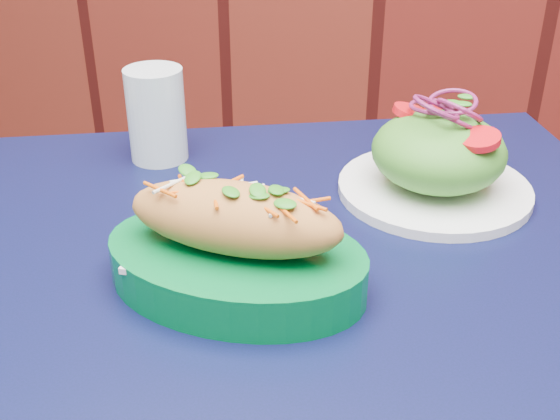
# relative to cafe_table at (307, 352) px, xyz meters

# --- Properties ---
(cafe_table) EXTENTS (1.03, 1.03, 0.75)m
(cafe_table) POSITION_rel_cafe_table_xyz_m (0.00, 0.00, 0.00)
(cafe_table) COLOR black
(cafe_table) RESTS_ON ground
(banh_mi_basket) EXTENTS (0.26, 0.18, 0.12)m
(banh_mi_basket) POSITION_rel_cafe_table_xyz_m (-0.07, -0.02, 0.13)
(banh_mi_basket) COLOR #00662B
(banh_mi_basket) RESTS_ON cafe_table
(salad_plate) EXTENTS (0.23, 0.23, 0.12)m
(salad_plate) POSITION_rel_cafe_table_xyz_m (0.11, 0.22, 0.13)
(salad_plate) COLOR white
(salad_plate) RESTS_ON cafe_table
(water_glass) EXTENTS (0.07, 0.07, 0.12)m
(water_glass) POSITION_rel_cafe_table_xyz_m (-0.25, 0.23, 0.15)
(water_glass) COLOR silver
(water_glass) RESTS_ON cafe_table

